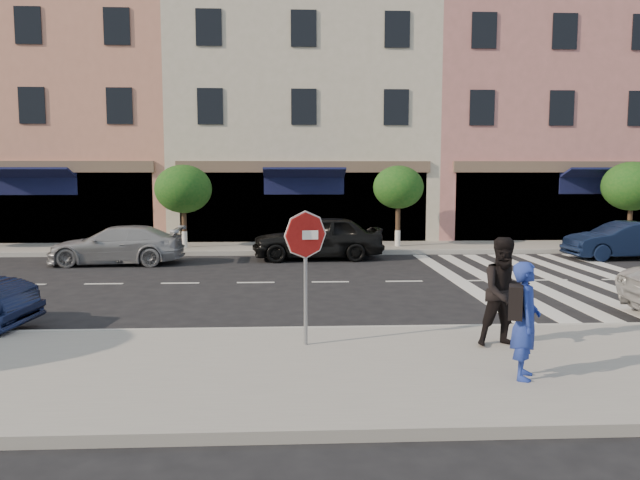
# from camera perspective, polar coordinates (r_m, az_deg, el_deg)

# --- Properties ---
(ground) EXTENTS (120.00, 120.00, 0.00)m
(ground) POSITION_cam_1_polar(r_m,az_deg,el_deg) (12.88, 2.12, -6.98)
(ground) COLOR black
(ground) RESTS_ON ground
(sidewalk_near) EXTENTS (60.00, 4.50, 0.15)m
(sidewalk_near) POSITION_cam_1_polar(r_m,az_deg,el_deg) (9.26, 4.15, -11.82)
(sidewalk_near) COLOR gray
(sidewalk_near) RESTS_ON ground
(sidewalk_far) EXTENTS (60.00, 3.00, 0.15)m
(sidewalk_far) POSITION_cam_1_polar(r_m,az_deg,el_deg) (23.69, -0.16, -0.72)
(sidewalk_far) COLOR gray
(sidewalk_far) RESTS_ON ground
(building_west_mid) EXTENTS (10.00, 9.00, 14.00)m
(building_west_mid) POSITION_cam_1_polar(r_m,az_deg,el_deg) (31.37, -21.81, 13.23)
(building_west_mid) COLOR tan
(building_west_mid) RESTS_ON ground
(building_centre) EXTENTS (11.00, 9.00, 11.00)m
(building_centre) POSITION_cam_1_polar(r_m,az_deg,el_deg) (29.60, -1.69, 11.19)
(building_centre) COLOR beige
(building_centre) RESTS_ON ground
(building_east_mid) EXTENTS (13.00, 9.00, 13.00)m
(building_east_mid) POSITION_cam_1_polar(r_m,az_deg,el_deg) (32.26, 20.66, 12.18)
(building_east_mid) COLOR tan
(building_east_mid) RESTS_ON ground
(street_tree_wb) EXTENTS (2.10, 2.10, 3.06)m
(street_tree_wb) POSITION_cam_1_polar(r_m,az_deg,el_deg) (23.62, -12.38, 4.55)
(street_tree_wb) COLOR #473323
(street_tree_wb) RESTS_ON sidewalk_far
(street_tree_c) EXTENTS (1.90, 1.90, 3.04)m
(street_tree_c) POSITION_cam_1_polar(r_m,az_deg,el_deg) (23.65, 7.17, 4.77)
(street_tree_c) COLOR #473323
(street_tree_c) RESTS_ON sidewalk_far
(street_tree_ea) EXTENTS (2.20, 2.20, 3.19)m
(street_tree_ea) POSITION_cam_1_polar(r_m,az_deg,el_deg) (26.72, 26.60, 4.40)
(street_tree_ea) COLOR #473323
(street_tree_ea) RESTS_ON sidewalk_far
(stop_sign) EXTENTS (0.77, 0.13, 2.18)m
(stop_sign) POSITION_cam_1_polar(r_m,az_deg,el_deg) (9.94, -1.34, -0.60)
(stop_sign) COLOR gray
(stop_sign) RESTS_ON sidewalk_near
(photographer) EXTENTS (0.57, 0.68, 1.60)m
(photographer) POSITION_cam_1_polar(r_m,az_deg,el_deg) (8.92, 18.28, -6.99)
(photographer) COLOR #203596
(photographer) RESTS_ON sidewalk_near
(walker) EXTENTS (0.91, 0.74, 1.76)m
(walker) POSITION_cam_1_polar(r_m,az_deg,el_deg) (10.41, 16.58, -4.60)
(walker) COLOR black
(walker) RESTS_ON sidewalk_near
(car_far_left) EXTENTS (4.25, 1.76, 1.23)m
(car_far_left) POSITION_cam_1_polar(r_m,az_deg,el_deg) (20.97, -18.11, -0.44)
(car_far_left) COLOR #96979B
(car_far_left) RESTS_ON ground
(car_far_mid) EXTENTS (4.47, 1.96, 1.50)m
(car_far_mid) POSITION_cam_1_polar(r_m,az_deg,el_deg) (21.05, -0.23, 0.25)
(car_far_mid) COLOR black
(car_far_mid) RESTS_ON ground
(car_far_right) EXTENTS (3.92, 1.57, 1.27)m
(car_far_right) POSITION_cam_1_polar(r_m,az_deg,el_deg) (23.49, 25.98, -0.04)
(car_far_right) COLOR black
(car_far_right) RESTS_ON ground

